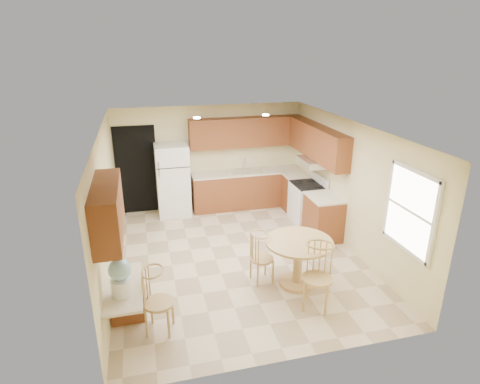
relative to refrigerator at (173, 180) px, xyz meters
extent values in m
plane|color=beige|center=(0.95, -2.40, -0.85)|extent=(5.50, 5.50, 0.00)
cube|color=white|center=(0.95, -2.40, 1.65)|extent=(4.50, 5.50, 0.02)
cube|color=beige|center=(0.95, 0.35, 0.40)|extent=(4.50, 0.02, 2.50)
cube|color=beige|center=(0.95, -5.15, 0.40)|extent=(4.50, 0.02, 2.50)
cube|color=beige|center=(-1.30, -2.40, 0.40)|extent=(0.02, 5.50, 2.50)
cube|color=beige|center=(3.20, -2.40, 0.40)|extent=(0.02, 5.50, 2.50)
cube|color=black|center=(-0.80, 0.34, 0.20)|extent=(0.90, 0.02, 2.10)
cube|color=brown|center=(1.83, 0.05, -0.41)|extent=(2.75, 0.60, 0.87)
cube|color=beige|center=(1.83, 0.05, 0.04)|extent=(2.75, 0.63, 0.04)
cube|color=brown|center=(2.90, -0.54, -0.41)|extent=(0.60, 0.59, 0.87)
cube|color=beige|center=(2.90, -0.54, 0.04)|extent=(0.63, 0.59, 0.04)
cube|color=brown|center=(2.90, -2.00, -0.41)|extent=(0.60, 0.80, 0.87)
cube|color=beige|center=(2.90, -2.00, 0.04)|extent=(0.63, 0.80, 0.04)
cube|color=brown|center=(1.83, 0.19, 1.00)|extent=(2.75, 0.33, 0.70)
cube|color=brown|center=(3.04, -1.19, 1.00)|extent=(0.33, 2.42, 0.70)
cube|color=brown|center=(-1.13, -4.00, 1.00)|extent=(0.33, 1.40, 0.70)
cube|color=silver|center=(1.80, 0.05, 0.06)|extent=(0.78, 0.44, 0.01)
cube|color=silver|center=(2.95, -1.22, 0.57)|extent=(0.50, 0.76, 0.14)
cube|color=brown|center=(-1.05, -3.72, -0.49)|extent=(0.48, 0.42, 0.72)
cube|color=beige|center=(-1.05, -4.10, -0.10)|extent=(0.50, 1.20, 0.04)
cube|color=white|center=(3.18, -4.25, 0.65)|extent=(0.05, 1.00, 1.20)
cube|color=white|center=(3.17, -4.25, 1.27)|extent=(0.05, 1.10, 0.06)
cube|color=white|center=(3.17, -4.25, 0.03)|extent=(0.05, 1.10, 0.06)
cube|color=white|center=(3.17, -4.78, 0.65)|extent=(0.05, 0.06, 1.28)
cube|color=white|center=(3.17, -3.72, 0.65)|extent=(0.05, 0.06, 1.28)
cylinder|color=white|center=(0.45, -1.20, 1.64)|extent=(0.14, 0.14, 0.02)
cylinder|color=white|center=(1.85, -1.20, 1.64)|extent=(0.14, 0.14, 0.02)
cube|color=white|center=(0.00, 0.00, 0.00)|extent=(0.75, 0.70, 1.70)
cube|color=black|center=(0.00, -0.35, 0.40)|extent=(0.73, 0.01, 0.02)
cube|color=silver|center=(-0.31, -0.36, 0.30)|extent=(0.03, 0.03, 0.18)
cube|color=silver|center=(-0.31, -0.36, 0.50)|extent=(0.03, 0.03, 0.14)
cube|color=white|center=(2.87, -1.22, -0.40)|extent=(0.65, 0.76, 0.90)
cube|color=black|center=(2.87, -1.22, 0.06)|extent=(0.64, 0.75, 0.02)
cube|color=white|center=(3.15, -1.22, 0.15)|extent=(0.06, 0.76, 0.18)
cylinder|color=tan|center=(1.72, -3.54, -0.82)|extent=(0.60, 0.60, 0.06)
cylinder|color=tan|center=(1.72, -3.54, -0.45)|extent=(0.15, 0.15, 0.74)
cylinder|color=tan|center=(1.72, -3.54, -0.05)|extent=(1.11, 1.11, 0.04)
cylinder|color=tan|center=(1.17, -3.29, -0.42)|extent=(0.40, 0.40, 0.04)
cylinder|color=tan|center=(1.03, -3.15, -0.63)|extent=(0.03, 0.03, 0.43)
cylinder|color=tan|center=(1.31, -3.15, -0.63)|extent=(0.03, 0.03, 0.43)
cylinder|color=tan|center=(1.03, -3.43, -0.63)|extent=(0.03, 0.03, 0.43)
cylinder|color=tan|center=(1.31, -3.43, -0.63)|extent=(0.03, 0.03, 0.43)
cylinder|color=tan|center=(1.77, -4.19, -0.35)|extent=(0.47, 0.47, 0.04)
cylinder|color=tan|center=(1.60, -4.02, -0.60)|extent=(0.04, 0.04, 0.50)
cylinder|color=tan|center=(1.93, -4.02, -0.60)|extent=(0.04, 0.04, 0.50)
cylinder|color=tan|center=(1.60, -4.36, -0.60)|extent=(0.04, 0.04, 0.50)
cylinder|color=tan|center=(1.93, -4.36, -0.60)|extent=(0.04, 0.04, 0.50)
cylinder|color=tan|center=(-0.60, -4.16, -0.39)|extent=(0.43, 0.43, 0.04)
cylinder|color=tan|center=(-0.75, -4.01, -0.62)|extent=(0.04, 0.04, 0.46)
cylinder|color=tan|center=(-0.45, -4.01, -0.62)|extent=(0.04, 0.04, 0.46)
cylinder|color=tan|center=(-0.75, -4.31, -0.62)|extent=(0.04, 0.04, 0.46)
cylinder|color=tan|center=(-0.45, -4.31, -0.62)|extent=(0.04, 0.04, 0.46)
cylinder|color=white|center=(-1.05, -4.29, 0.04)|extent=(0.27, 0.27, 0.23)
sphere|color=#8ABED6|center=(-1.05, -4.29, 0.30)|extent=(0.29, 0.29, 0.29)
cylinder|color=#8ABED6|center=(-1.05, -4.29, 0.48)|extent=(0.07, 0.07, 0.08)
camera|label=1|loc=(-0.65, -8.97, 3.01)|focal=30.00mm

